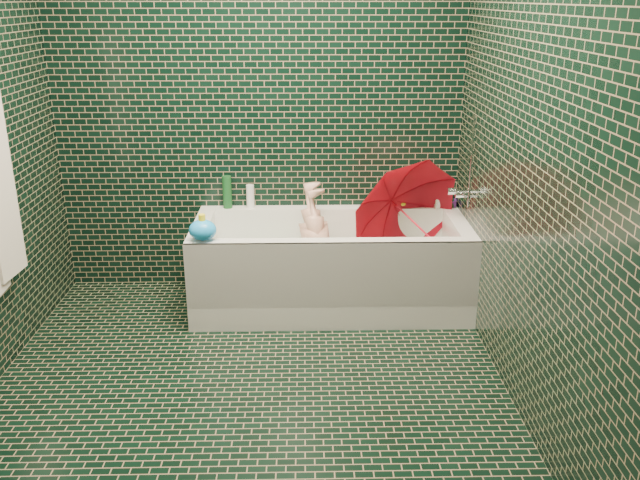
{
  "coord_description": "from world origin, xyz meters",
  "views": [
    {
      "loc": [
        0.29,
        -2.93,
        1.87
      ],
      "look_at": [
        0.38,
        0.82,
        0.51
      ],
      "focal_mm": 38.0,
      "sensor_mm": 36.0,
      "label": 1
    }
  ],
  "objects_px": {
    "bathtub": "(331,274)",
    "umbrella": "(415,224)",
    "child": "(320,257)",
    "rubber_duck": "(402,202)",
    "bath_toy": "(203,230)"
  },
  "relations": [
    {
      "from": "bathtub",
      "to": "umbrella",
      "type": "distance_m",
      "value": 0.62
    },
    {
      "from": "umbrella",
      "to": "rubber_duck",
      "type": "xyz_separation_m",
      "value": [
        -0.04,
        0.31,
        0.05
      ]
    },
    {
      "from": "bath_toy",
      "to": "rubber_duck",
      "type": "bearing_deg",
      "value": 32.02
    },
    {
      "from": "rubber_duck",
      "to": "bath_toy",
      "type": "bearing_deg",
      "value": -167.38
    },
    {
      "from": "bathtub",
      "to": "rubber_duck",
      "type": "relative_size",
      "value": 15.35
    },
    {
      "from": "bathtub",
      "to": "rubber_duck",
      "type": "xyz_separation_m",
      "value": [
        0.48,
        0.32,
        0.38
      ]
    },
    {
      "from": "umbrella",
      "to": "bathtub",
      "type": "bearing_deg",
      "value": 158.17
    },
    {
      "from": "child",
      "to": "bath_toy",
      "type": "height_order",
      "value": "bath_toy"
    },
    {
      "from": "bathtub",
      "to": "umbrella",
      "type": "xyz_separation_m",
      "value": [
        0.52,
        0.01,
        0.33
      ]
    },
    {
      "from": "child",
      "to": "umbrella",
      "type": "xyz_separation_m",
      "value": [
        0.58,
        -0.04,
        0.23
      ]
    },
    {
      "from": "child",
      "to": "rubber_duck",
      "type": "bearing_deg",
      "value": 113.1
    },
    {
      "from": "rubber_duck",
      "to": "bath_toy",
      "type": "height_order",
      "value": "bath_toy"
    },
    {
      "from": "child",
      "to": "rubber_duck",
      "type": "height_order",
      "value": "rubber_duck"
    },
    {
      "from": "bath_toy",
      "to": "umbrella",
      "type": "bearing_deg",
      "value": 18.73
    },
    {
      "from": "umbrella",
      "to": "rubber_duck",
      "type": "bearing_deg",
      "value": 75.27
    }
  ]
}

